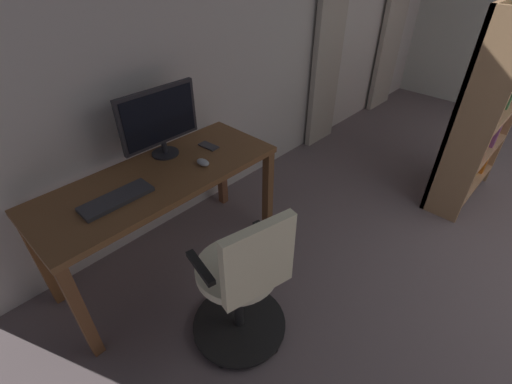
# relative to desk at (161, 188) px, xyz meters

# --- Properties ---
(back_room_partition) EXTENTS (5.75, 0.10, 2.55)m
(back_room_partition) POSITION_rel_desk_xyz_m (-1.76, -0.45, 0.63)
(back_room_partition) COLOR silver
(back_room_partition) RESTS_ON ground
(curtain_left_panel) EXTENTS (0.51, 0.06, 2.20)m
(curtain_left_panel) POSITION_rel_desk_xyz_m (-3.74, -0.34, 0.45)
(curtain_left_panel) COLOR #BBB1A3
(curtain_left_panel) RESTS_ON ground
(curtain_right_panel) EXTENTS (0.45, 0.06, 2.20)m
(curtain_right_panel) POSITION_rel_desk_xyz_m (-2.31, -0.34, 0.45)
(curtain_right_panel) COLOR #BBB1A3
(curtain_right_panel) RESTS_ON ground
(desk) EXTENTS (1.54, 0.61, 0.75)m
(desk) POSITION_rel_desk_xyz_m (0.00, 0.00, 0.00)
(desk) COLOR brown
(desk) RESTS_ON ground
(office_chair) EXTENTS (0.56, 0.56, 0.97)m
(office_chair) POSITION_rel_desk_xyz_m (0.08, 0.81, -0.19)
(office_chair) COLOR black
(office_chair) RESTS_ON ground
(computer_monitor) EXTENTS (0.55, 0.18, 0.45)m
(computer_monitor) POSITION_rel_desk_xyz_m (-0.18, -0.18, 0.35)
(computer_monitor) COLOR #232328
(computer_monitor) RESTS_ON desk
(computer_keyboard) EXTENTS (0.40, 0.14, 0.02)m
(computer_keyboard) POSITION_rel_desk_xyz_m (0.31, 0.06, 0.11)
(computer_keyboard) COLOR #333338
(computer_keyboard) RESTS_ON desk
(computer_mouse) EXTENTS (0.06, 0.10, 0.04)m
(computer_mouse) POSITION_rel_desk_xyz_m (-0.26, 0.11, 0.12)
(computer_mouse) COLOR #B7BCC1
(computer_mouse) RESTS_ON desk
(cell_phone_face_up) EXTENTS (0.08, 0.15, 0.01)m
(cell_phone_face_up) POSITION_rel_desk_xyz_m (-0.45, -0.05, 0.11)
(cell_phone_face_up) COLOR #333338
(cell_phone_face_up) RESTS_ON desk
(bookshelf) EXTENTS (0.88, 0.30, 1.62)m
(bookshelf) POSITION_rel_desk_xyz_m (-2.29, 1.17, 0.15)
(bookshelf) COLOR tan
(bookshelf) RESTS_ON ground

